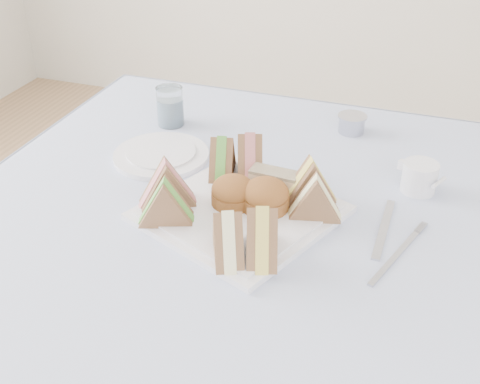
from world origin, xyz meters
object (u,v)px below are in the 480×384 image
(serving_plate, at_px, (240,213))
(creamer_jug, at_px, (420,177))
(water_glass, at_px, (170,106))
(table, at_px, (237,347))

(serving_plate, bearing_deg, creamer_jug, 55.78)
(water_glass, xyz_separation_m, creamer_jug, (0.57, -0.11, -0.02))
(table, bearing_deg, water_glass, 133.79)
(serving_plate, height_order, creamer_jug, creamer_jug)
(table, relative_size, creamer_jug, 13.61)
(water_glass, bearing_deg, serving_plate, -47.87)
(table, relative_size, water_glass, 10.01)
(creamer_jug, bearing_deg, serving_plate, -121.64)
(table, bearing_deg, creamer_jug, 26.21)
(serving_plate, bearing_deg, water_glass, 154.50)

